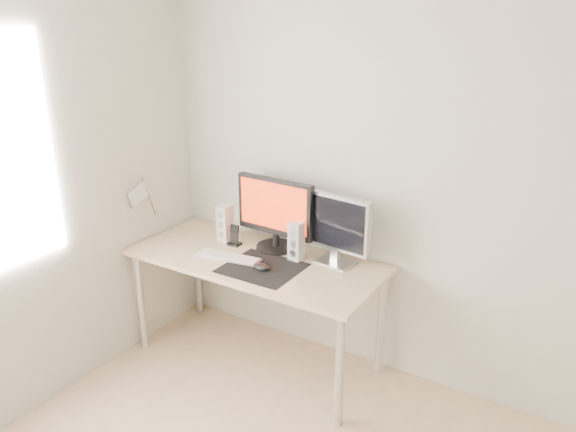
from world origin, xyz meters
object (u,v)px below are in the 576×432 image
at_px(mouse, 262,267).
at_px(phone_dock, 235,239).
at_px(second_monitor, 336,226).
at_px(keyboard, 228,257).
at_px(desk, 256,269).
at_px(speaker_right, 297,241).
at_px(speaker_left, 225,223).
at_px(main_monitor, 275,211).

bearing_deg(mouse, phone_dock, 148.62).
xyz_separation_m(mouse, second_monitor, (0.32, 0.32, 0.22)).
xyz_separation_m(keyboard, phone_dock, (-0.09, 0.19, 0.03)).
xyz_separation_m(mouse, phone_dock, (-0.37, 0.23, 0.02)).
xyz_separation_m(desk, phone_dock, (-0.23, 0.10, 0.12)).
xyz_separation_m(speaker_right, phone_dock, (-0.46, -0.02, -0.08)).
bearing_deg(speaker_right, second_monitor, 16.74).
xyz_separation_m(speaker_left, speaker_right, (0.56, -0.01, 0.00)).
bearing_deg(phone_dock, keyboard, -65.58).
distance_m(second_monitor, speaker_right, 0.27).
distance_m(desk, main_monitor, 0.38).
height_order(mouse, speaker_right, speaker_right).
bearing_deg(phone_dock, desk, -23.17).
height_order(desk, phone_dock, phone_dock).
xyz_separation_m(second_monitor, keyboard, (-0.60, -0.28, -0.23)).
bearing_deg(mouse, main_monitor, 109.41).
relative_size(desk, speaker_left, 6.54).
bearing_deg(desk, speaker_right, 28.07).
distance_m(desk, keyboard, 0.19).
height_order(main_monitor, keyboard, main_monitor).
distance_m(speaker_right, phone_dock, 0.47).
relative_size(second_monitor, keyboard, 1.05).
bearing_deg(speaker_right, speaker_left, 178.62).
bearing_deg(speaker_left, speaker_right, -1.38).
height_order(main_monitor, phone_dock, main_monitor).
height_order(speaker_left, keyboard, speaker_left).
xyz_separation_m(speaker_left, keyboard, (0.19, -0.22, -0.11)).
relative_size(main_monitor, second_monitor, 1.22).
relative_size(speaker_left, speaker_right, 1.00).
distance_m(mouse, speaker_right, 0.28).
height_order(speaker_left, phone_dock, speaker_left).
height_order(mouse, phone_dock, phone_dock).
bearing_deg(phone_dock, mouse, -31.38).
bearing_deg(main_monitor, speaker_left, -170.76).
relative_size(mouse, second_monitor, 0.24).
bearing_deg(desk, mouse, -42.57).
distance_m(main_monitor, speaker_right, 0.25).
bearing_deg(mouse, desk, 137.43).
bearing_deg(second_monitor, main_monitor, 179.71).
distance_m(desk, second_monitor, 0.59).
relative_size(main_monitor, keyboard, 1.28).
bearing_deg(keyboard, phone_dock, 114.42).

